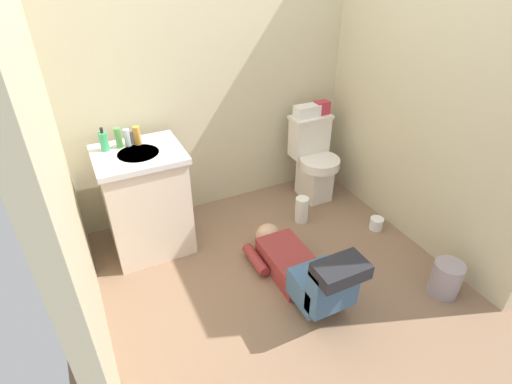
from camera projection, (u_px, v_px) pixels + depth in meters
ground_plane at (271, 270)px, 2.98m from camera, size 2.83×3.03×0.04m
wall_back at (211, 68)px, 3.12m from camera, size 2.49×0.08×2.40m
wall_left at (48, 157)px, 1.88m from camera, size 0.08×2.03×2.40m
wall_right at (430, 85)px, 2.77m from camera, size 0.08×2.03×2.40m
toilet at (313, 159)px, 3.62m from camera, size 0.36×0.46×0.75m
vanity_cabinet at (146, 201)px, 2.97m from camera, size 0.60×0.52×0.82m
faucet at (132, 137)px, 2.83m from camera, size 0.02×0.02×0.10m
person_plumber at (303, 269)px, 2.71m from camera, size 0.39×1.06×0.52m
tissue_box at (307, 111)px, 3.44m from camera, size 0.22×0.11×0.10m
toiletry_bag at (322, 108)px, 3.49m from camera, size 0.12×0.09×0.11m
soap_dispenser at (104, 141)px, 2.74m from camera, size 0.06×0.06×0.17m
bottle_green at (119, 138)px, 2.77m from camera, size 0.04×0.04×0.14m
bottle_clear at (127, 138)px, 2.80m from camera, size 0.04×0.04×0.12m
bottle_amber at (137, 135)px, 2.82m from camera, size 0.05×0.05×0.13m
trash_can at (446, 278)px, 2.71m from camera, size 0.20×0.20×0.25m
paper_towel_roll at (302, 210)px, 3.41m from camera, size 0.11×0.11×0.23m
toilet_paper_roll at (376, 223)px, 3.35m from camera, size 0.11×0.11×0.10m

